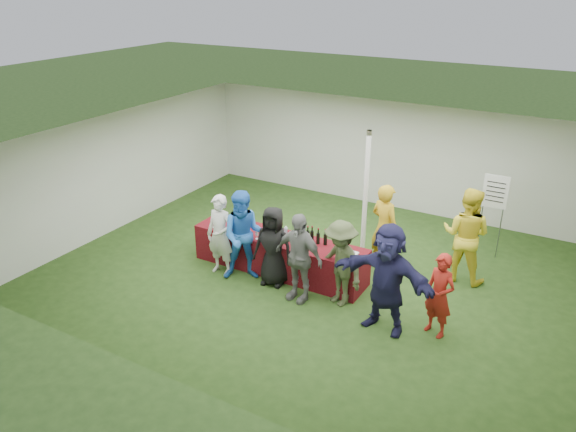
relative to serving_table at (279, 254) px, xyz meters
The scene contains 18 objects.
ground 0.83m from the serving_table, 30.03° to the left, with size 60.00×60.00×0.00m, color #284719.
tent 2.17m from the serving_table, 54.01° to the left, with size 10.00×10.00×10.00m.
serving_table is the anchor object (origin of this frame).
wine_bottles 0.80m from the serving_table, 13.14° to the left, with size 0.71×0.11×0.32m.
wine_glasses 1.07m from the serving_table, 163.49° to the right, with size 1.13×0.13×0.16m.
water_bottle 0.50m from the serving_table, 37.39° to the left, with size 0.07×0.07×0.23m.
bar_towel 1.57m from the serving_table, ahead, with size 0.25×0.18×0.03m, color white.
dump_bucket 1.66m from the serving_table, ahead, with size 0.24×0.24×0.18m, color slate.
wine_list_sign 4.54m from the serving_table, 38.71° to the left, with size 0.50×0.03×1.80m.
staff_pourer 2.15m from the serving_table, 32.03° to the left, with size 0.67×0.44×1.83m, color gold.
staff_back 3.63m from the serving_table, 24.98° to the left, with size 0.92×0.72×1.90m, color yellow.
customer_0 1.24m from the serving_table, 146.71° to the right, with size 0.60×0.40×1.65m, color silver.
customer_1 0.89m from the serving_table, 128.75° to the right, with size 0.88×0.68×1.81m, color blue.
customer_2 0.64m from the serving_table, 72.96° to the right, with size 0.77×0.50×1.58m, color black.
customer_3 1.20m from the serving_table, 41.01° to the right, with size 1.00×0.42×1.70m, color slate.
customer_4 1.68m from the serving_table, 17.44° to the right, with size 1.05×0.60×1.62m, color #3F4A2A.
customer_5 2.73m from the serving_table, 18.02° to the right, with size 1.78×0.57×1.92m, color #1E1D44.
customer_6 3.41m from the serving_table, ahead, with size 0.53×0.35×1.46m, color #A51D15.
Camera 1 is at (4.48, -8.92, 5.54)m, focal length 35.00 mm.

